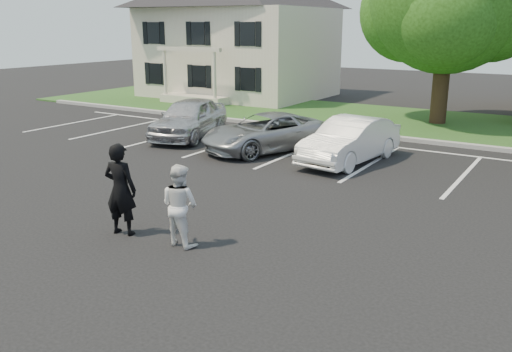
{
  "coord_description": "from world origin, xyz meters",
  "views": [
    {
      "loc": [
        5.67,
        -8.14,
        4.26
      ],
      "look_at": [
        0.0,
        1.0,
        1.25
      ],
      "focal_mm": 38.0,
      "sensor_mm": 36.0,
      "label": 1
    }
  ],
  "objects": [
    {
      "name": "man_white_shirt",
      "position": [
        -0.95,
        -0.32,
        0.83
      ],
      "size": [
        0.85,
        0.68,
        1.66
      ],
      "primitive_type": "imported",
      "rotation": [
        0.0,
        0.0,
        3.07
      ],
      "color": "white",
      "rests_on": "ground"
    },
    {
      "name": "ground_plane",
      "position": [
        0.0,
        0.0,
        0.0
      ],
      "size": [
        90.0,
        90.0,
        0.0
      ],
      "primitive_type": "plane",
      "color": "black",
      "rests_on": "ground"
    },
    {
      "name": "car_white_sedan",
      "position": [
        -0.69,
        7.79,
        0.71
      ],
      "size": [
        2.01,
        4.43,
        1.41
      ],
      "primitive_type": "imported",
      "rotation": [
        0.0,
        0.0,
        -0.12
      ],
      "color": "white",
      "rests_on": "ground"
    },
    {
      "name": "man_black_suit",
      "position": [
        -2.36,
        -0.53,
        0.98
      ],
      "size": [
        0.79,
        0.6,
        1.95
      ],
      "primitive_type": "imported",
      "rotation": [
        0.0,
        0.0,
        3.34
      ],
      "color": "black",
      "rests_on": "ground"
    },
    {
      "name": "grass_strip",
      "position": [
        0.0,
        16.0,
        0.04
      ],
      "size": [
        44.0,
        8.0,
        0.08
      ],
      "primitive_type": "cube",
      "color": "#2B4E1C",
      "rests_on": "ground"
    },
    {
      "name": "car_silver_west",
      "position": [
        -7.52,
        8.19,
        0.77
      ],
      "size": [
        2.93,
        4.83,
        1.54
      ],
      "primitive_type": "imported",
      "rotation": [
        0.0,
        0.0,
        0.26
      ],
      "color": "#BABABF",
      "rests_on": "ground"
    },
    {
      "name": "curb",
      "position": [
        0.0,
        12.0,
        0.07
      ],
      "size": [
        40.0,
        0.3,
        0.15
      ],
      "primitive_type": "cube",
      "color": "gray",
      "rests_on": "ground"
    },
    {
      "name": "stall_lines",
      "position": [
        1.4,
        8.95,
        0.01
      ],
      "size": [
        34.0,
        5.36,
        0.01
      ],
      "color": "silver",
      "rests_on": "ground"
    },
    {
      "name": "car_silver_minivan",
      "position": [
        -3.8,
        7.79,
        0.65
      ],
      "size": [
        3.86,
        5.14,
        1.3
      ],
      "primitive_type": "imported",
      "rotation": [
        0.0,
        0.0,
        -0.42
      ],
      "color": "#979A9E",
      "rests_on": "ground"
    },
    {
      "name": "house",
      "position": [
        -13.0,
        19.97,
        3.83
      ],
      "size": [
        10.3,
        9.22,
        7.6
      ],
      "color": "beige",
      "rests_on": "ground"
    }
  ]
}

